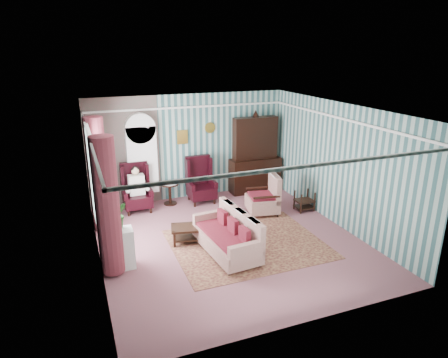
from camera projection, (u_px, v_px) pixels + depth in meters
name	position (u px, v px, depth m)	size (l,w,h in m)	color
floor	(229.00, 240.00, 8.85)	(6.00, 6.00, 0.00)	#8B515E
room_shell	(199.00, 154.00, 8.17)	(5.53, 6.02, 2.91)	#356161
bookcase	(142.00, 165.00, 10.55)	(0.80, 0.28, 2.24)	white
dresser_hutch	(255.00, 152.00, 11.54)	(1.50, 0.56, 2.36)	black
wingback_left	(137.00, 188.00, 10.28)	(0.76, 0.80, 1.25)	black
wingback_right	(201.00, 180.00, 10.88)	(0.76, 0.80, 1.25)	black
seated_woman	(137.00, 189.00, 10.29)	(0.44, 0.40, 1.18)	silver
round_side_table	(170.00, 194.00, 10.82)	(0.50, 0.50, 0.60)	black
nest_table	(304.00, 201.00, 10.41)	(0.45, 0.38, 0.54)	black
plant_stand	(119.00, 249.00, 7.64)	(0.55, 0.35, 0.80)	white
rug	(247.00, 244.00, 8.69)	(3.20, 2.60, 0.01)	#44161A
sofa	(226.00, 228.00, 8.14)	(1.80, 1.06, 1.13)	beige
floral_armchair	(263.00, 194.00, 10.14)	(0.84, 0.89, 1.04)	beige
coffee_table	(193.00, 234.00, 8.73)	(0.93, 0.50, 0.38)	black
potted_plant_a	(115.00, 223.00, 7.38)	(0.35, 0.30, 0.39)	#1E5A1C
potted_plant_b	(119.00, 215.00, 7.57)	(0.28, 0.22, 0.50)	#174919
potted_plant_c	(113.00, 219.00, 7.51)	(0.22, 0.22, 0.39)	#1D4E18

